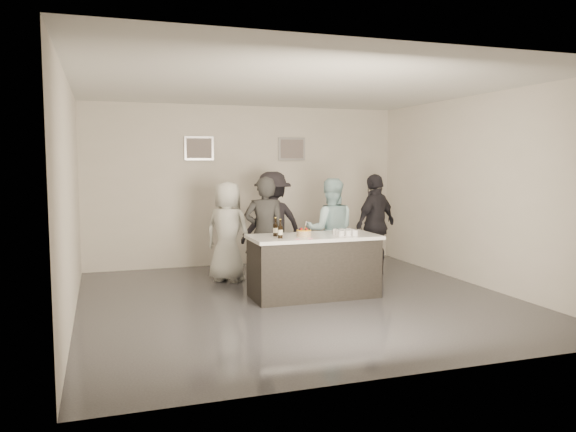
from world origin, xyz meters
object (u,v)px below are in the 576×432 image
object	(u,v)px
cake	(304,234)
person_guest_back	(272,223)
person_guest_left	(228,232)
person_main_blue	(330,230)
person_main_black	(265,233)
person_guest_right	(375,225)
bar_counter	(314,266)
beer_bottle_b	(280,229)
beer_bottle_a	(275,227)

from	to	relation	value
cake	person_guest_back	world-z (taller)	person_guest_back
person_guest_back	person_guest_left	bearing A→B (deg)	10.99
cake	person_main_blue	bearing A→B (deg)	48.84
person_main_black	person_guest_right	xyz separation A→B (m)	(2.12, 0.46, 0.01)
person_main_black	person_main_blue	distance (m)	1.16
bar_counter	person_guest_back	world-z (taller)	person_guest_back
cake	person_main_black	distance (m)	0.85
bar_counter	cake	bearing A→B (deg)	-163.59
bar_counter	person_guest_right	world-z (taller)	person_guest_right
person_guest_right	person_guest_left	bearing A→B (deg)	-33.92
beer_bottle_b	person_guest_right	size ratio (longest dim) A/B	0.15
beer_bottle_a	person_guest_back	xyz separation A→B (m)	(0.47, 1.70, -0.14)
person_main_black	person_main_blue	size ratio (longest dim) A/B	1.02
person_guest_back	cake	bearing A→B (deg)	76.05
bar_counter	cake	distance (m)	0.52
beer_bottle_b	person_guest_left	world-z (taller)	person_guest_left
beer_bottle_b	person_main_black	bearing A→B (deg)	88.23
person_guest_left	person_guest_right	size ratio (longest dim) A/B	0.94
person_main_blue	person_guest_left	world-z (taller)	person_main_blue
beer_bottle_a	cake	bearing A→B (deg)	-19.06
bar_counter	person_main_black	size ratio (longest dim) A/B	1.07
bar_counter	beer_bottle_b	xyz separation A→B (m)	(-0.56, -0.16, 0.58)
person_guest_right	bar_counter	bearing A→B (deg)	8.21
bar_counter	person_guest_left	size ratio (longest dim) A/B	1.14
beer_bottle_a	person_main_blue	distance (m)	1.42
person_guest_left	person_guest_back	world-z (taller)	person_guest_back
person_main_black	cake	bearing A→B (deg)	129.89
bar_counter	person_main_blue	world-z (taller)	person_main_blue
person_main_black	bar_counter	bearing A→B (deg)	141.29
beer_bottle_a	person_guest_right	size ratio (longest dim) A/B	0.15
beer_bottle_b	person_main_blue	xyz separation A→B (m)	(1.18, 1.01, -0.18)
person_main_blue	beer_bottle_b	bearing A→B (deg)	58.46
cake	person_guest_right	world-z (taller)	person_guest_right
person_main_blue	person_guest_back	xyz separation A→B (m)	(-0.70, 0.93, 0.05)
beer_bottle_a	person_guest_left	size ratio (longest dim) A/B	0.16
beer_bottle_b	person_guest_left	distance (m)	1.65
cake	person_main_black	xyz separation A→B (m)	(-0.36, 0.77, -0.07)
beer_bottle_b	beer_bottle_a	bearing A→B (deg)	89.35
person_main_black	person_guest_right	world-z (taller)	person_guest_right
cake	beer_bottle_a	distance (m)	0.42
cake	person_main_black	bearing A→B (deg)	115.17
cake	person_guest_back	bearing A→B (deg)	87.22
bar_counter	person_main_blue	xyz separation A→B (m)	(0.62, 0.85, 0.40)
beer_bottle_b	cake	bearing A→B (deg)	15.44
beer_bottle_b	person_main_black	distance (m)	0.89
bar_counter	person_guest_left	bearing A→B (deg)	123.61
person_guest_back	beer_bottle_a	bearing A→B (deg)	63.29
person_main_black	person_guest_left	distance (m)	0.83
beer_bottle_a	person_guest_back	distance (m)	1.77
person_guest_right	cake	bearing A→B (deg)	6.59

